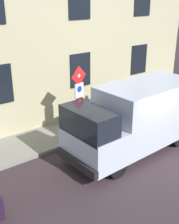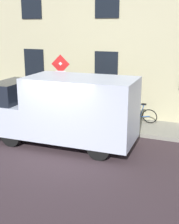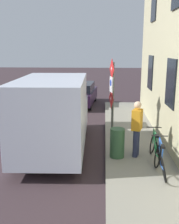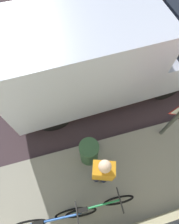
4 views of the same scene
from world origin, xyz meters
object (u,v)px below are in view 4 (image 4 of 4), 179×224
Objects in this scene: delivery_van at (101,58)px; bicycle_green at (95,206)px; bicycle_blue at (56,219)px; litter_bin at (89,152)px; pedestrian at (102,173)px.

delivery_van is 3.43m from bicycle_green.
bicycle_blue and bicycle_green have the same top height.
bicycle_blue is (3.16, -1.89, -0.82)m from delivery_van.
litter_bin reaches higher than bicycle_blue.
delivery_van is 2.35m from litter_bin.
pedestrian is (-0.53, 0.29, 0.56)m from bicycle_green.
pedestrian is at bearing 29.58° from bicycle_blue.
delivery_van is at bearing 156.66° from litter_bin.
pedestrian is at bearing 10.66° from litter_bin.
bicycle_blue is 1.91× the size of litter_bin.
bicycle_blue is at bearing -42.16° from litter_bin.
pedestrian is at bearing 63.96° from bicycle_green.
pedestrian reaches higher than bicycle_green.
litter_bin is (2.05, -0.88, -0.74)m from delivery_van.
bicycle_blue is 1.36m from pedestrian.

